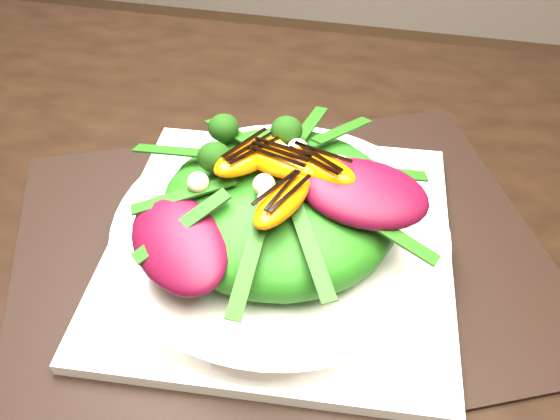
% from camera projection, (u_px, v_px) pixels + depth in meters
% --- Properties ---
extents(dining_table, '(1.60, 0.90, 0.75)m').
position_uv_depth(dining_table, '(351.00, 324.00, 0.48)').
color(dining_table, black).
rests_on(dining_table, floor).
extents(placemat, '(0.54, 0.49, 0.00)m').
position_uv_depth(placemat, '(280.00, 250.00, 0.51)').
color(placemat, black).
rests_on(placemat, dining_table).
extents(plate_base, '(0.30, 0.30, 0.01)m').
position_uv_depth(plate_base, '(280.00, 245.00, 0.50)').
color(plate_base, silver).
rests_on(plate_base, placemat).
extents(salad_bowl, '(0.35, 0.35, 0.02)m').
position_uv_depth(salad_bowl, '(280.00, 232.00, 0.49)').
color(salad_bowl, white).
rests_on(salad_bowl, plate_base).
extents(lettuce_mound, '(0.22, 0.22, 0.06)m').
position_uv_depth(lettuce_mound, '(280.00, 205.00, 0.47)').
color(lettuce_mound, '#266913').
rests_on(lettuce_mound, salad_bowl).
extents(radicchio_leaf, '(0.10, 0.06, 0.02)m').
position_uv_depth(radicchio_leaf, '(364.00, 193.00, 0.43)').
color(radicchio_leaf, '#48071A').
rests_on(radicchio_leaf, lettuce_mound).
extents(orange_segment, '(0.07, 0.05, 0.02)m').
position_uv_depth(orange_segment, '(271.00, 151.00, 0.46)').
color(orange_segment, '#FC6704').
rests_on(orange_segment, lettuce_mound).
extents(broccoli_floret, '(0.04, 0.04, 0.04)m').
position_uv_depth(broccoli_floret, '(206.00, 129.00, 0.49)').
color(broccoli_floret, black).
rests_on(broccoli_floret, lettuce_mound).
extents(macadamia_nut, '(0.02, 0.02, 0.02)m').
position_uv_depth(macadamia_nut, '(323.00, 218.00, 0.41)').
color(macadamia_nut, beige).
rests_on(macadamia_nut, lettuce_mound).
extents(balsamic_drizzle, '(0.04, 0.02, 0.00)m').
position_uv_depth(balsamic_drizzle, '(271.00, 141.00, 0.45)').
color(balsamic_drizzle, black).
rests_on(balsamic_drizzle, orange_segment).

